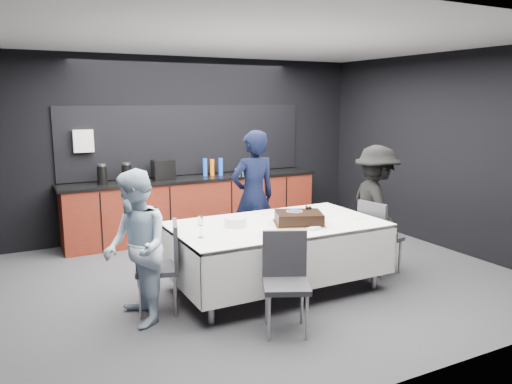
% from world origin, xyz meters
% --- Properties ---
extents(ground, '(6.00, 6.00, 0.00)m').
position_xyz_m(ground, '(0.00, 0.00, 0.00)').
color(ground, '#3B3B40').
rests_on(ground, ground).
extents(room_shell, '(6.04, 5.04, 2.82)m').
position_xyz_m(room_shell, '(0.00, 0.00, 1.86)').
color(room_shell, white).
rests_on(room_shell, ground).
extents(kitchenette, '(4.10, 0.64, 2.05)m').
position_xyz_m(kitchenette, '(-0.02, 2.22, 0.54)').
color(kitchenette, '#59180E').
rests_on(kitchenette, ground).
extents(party_table, '(2.32, 1.32, 0.78)m').
position_xyz_m(party_table, '(0.00, -0.40, 0.64)').
color(party_table, '#99999E').
rests_on(party_table, ground).
extents(cake_assembly, '(0.67, 0.61, 0.17)m').
position_xyz_m(cake_assembly, '(0.20, -0.55, 0.85)').
color(cake_assembly, gold).
rests_on(cake_assembly, party_table).
extents(plate_stack, '(0.25, 0.25, 0.10)m').
position_xyz_m(plate_stack, '(-0.47, -0.32, 0.83)').
color(plate_stack, white).
rests_on(plate_stack, party_table).
extents(loose_plate_near, '(0.19, 0.19, 0.01)m').
position_xyz_m(loose_plate_near, '(-0.34, -0.80, 0.78)').
color(loose_plate_near, white).
rests_on(loose_plate_near, party_table).
extents(loose_plate_right_a, '(0.22, 0.22, 0.01)m').
position_xyz_m(loose_plate_right_a, '(0.64, -0.37, 0.78)').
color(loose_plate_right_a, white).
rests_on(loose_plate_right_a, party_table).
extents(loose_plate_right_b, '(0.18, 0.18, 0.01)m').
position_xyz_m(loose_plate_right_b, '(0.95, -0.62, 0.78)').
color(loose_plate_right_b, white).
rests_on(loose_plate_right_b, party_table).
extents(loose_plate_far, '(0.19, 0.19, 0.01)m').
position_xyz_m(loose_plate_far, '(0.13, 0.01, 0.78)').
color(loose_plate_far, white).
rests_on(loose_plate_far, party_table).
extents(fork_pile, '(0.17, 0.13, 0.02)m').
position_xyz_m(fork_pile, '(0.21, -0.82, 0.79)').
color(fork_pile, white).
rests_on(fork_pile, party_table).
extents(champagne_flute, '(0.06, 0.06, 0.22)m').
position_xyz_m(champagne_flute, '(-0.97, -0.57, 0.94)').
color(champagne_flute, white).
rests_on(champagne_flute, party_table).
extents(chair_left, '(0.52, 0.52, 0.92)m').
position_xyz_m(chair_left, '(-1.29, -0.38, 0.53)').
color(chair_left, '#2F2E33').
rests_on(chair_left, ground).
extents(chair_right, '(0.49, 0.49, 0.92)m').
position_xyz_m(chair_right, '(1.35, -0.52, 0.53)').
color(chair_right, '#2F2E33').
rests_on(chair_right, ground).
extents(chair_near, '(0.56, 0.56, 0.92)m').
position_xyz_m(chair_near, '(-0.41, -1.29, 0.53)').
color(chair_near, '#2F2E33').
rests_on(chair_near, ground).
extents(person_center, '(0.65, 0.44, 1.75)m').
position_xyz_m(person_center, '(0.23, 0.62, 0.88)').
color(person_center, black).
rests_on(person_center, ground).
extents(person_left, '(0.57, 0.73, 1.50)m').
position_xyz_m(person_left, '(-1.61, -0.53, 0.75)').
color(person_left, silver).
rests_on(person_left, ground).
extents(person_right, '(0.84, 1.14, 1.58)m').
position_xyz_m(person_right, '(1.51, -0.29, 0.79)').
color(person_right, black).
rests_on(person_right, ground).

